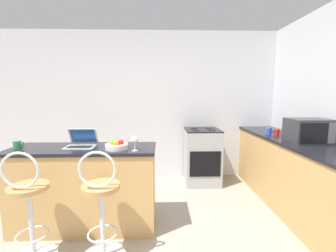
% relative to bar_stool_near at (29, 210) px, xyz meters
% --- Properties ---
extents(wall_back, '(12.00, 0.06, 2.60)m').
position_rel_bar_stool_near_xyz_m(wall_back, '(0.79, 2.13, 0.81)').
color(wall_back, silver).
rests_on(wall_back, ground_plane).
extents(breakfast_bar, '(1.58, 0.55, 0.93)m').
position_rel_bar_stool_near_xyz_m(breakfast_bar, '(0.32, 0.53, -0.03)').
color(breakfast_bar, tan).
rests_on(breakfast_bar, ground_plane).
extents(counter_right, '(0.61, 2.93, 0.93)m').
position_rel_bar_stool_near_xyz_m(counter_right, '(2.91, 0.65, -0.03)').
color(counter_right, tan).
rests_on(counter_right, ground_plane).
extents(bar_stool_near, '(0.40, 0.40, 1.04)m').
position_rel_bar_stool_near_xyz_m(bar_stool_near, '(0.00, 0.00, 0.00)').
color(bar_stool_near, silver).
rests_on(bar_stool_near, ground_plane).
extents(bar_stool_far, '(0.40, 0.40, 1.04)m').
position_rel_bar_stool_near_xyz_m(bar_stool_far, '(0.64, 0.00, 0.00)').
color(bar_stool_far, silver).
rests_on(bar_stool_far, ground_plane).
extents(laptop, '(0.31, 0.28, 0.20)m').
position_rel_bar_stool_near_xyz_m(laptop, '(0.29, 0.58, 0.49)').
color(laptop, '#B7BABF').
rests_on(laptop, breakfast_bar).
extents(microwave, '(0.45, 0.35, 0.29)m').
position_rel_bar_stool_near_xyz_m(microwave, '(2.94, 0.69, 0.58)').
color(microwave, '#2D2D30').
rests_on(microwave, counter_right).
extents(stove_range, '(0.58, 0.59, 0.94)m').
position_rel_bar_stool_near_xyz_m(stove_range, '(1.87, 1.79, -0.03)').
color(stove_range, '#9EA3A8').
rests_on(stove_range, ground_plane).
extents(fruit_bowl, '(0.24, 0.24, 0.11)m').
position_rel_bar_stool_near_xyz_m(fruit_bowl, '(0.70, 0.44, 0.47)').
color(fruit_bowl, silver).
rests_on(fruit_bowl, breakfast_bar).
extents(mug_blue, '(0.10, 0.08, 0.10)m').
position_rel_bar_stool_near_xyz_m(mug_blue, '(2.74, 1.27, 0.49)').
color(mug_blue, '#2D51AD').
rests_on(mug_blue, counter_right).
extents(mug_green, '(0.10, 0.08, 0.09)m').
position_rel_bar_stool_near_xyz_m(mug_green, '(-0.37, 0.50, 0.48)').
color(mug_green, '#338447').
rests_on(mug_green, breakfast_bar).
extents(mug_red, '(0.09, 0.08, 0.09)m').
position_rel_bar_stool_near_xyz_m(mug_red, '(2.84, 1.22, 0.48)').
color(mug_red, red).
rests_on(mug_red, counter_right).
extents(wine_glass_tall, '(0.07, 0.07, 0.16)m').
position_rel_bar_stool_near_xyz_m(wine_glass_tall, '(0.91, 0.36, 0.55)').
color(wine_glass_tall, silver).
rests_on(wine_glass_tall, breakfast_bar).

